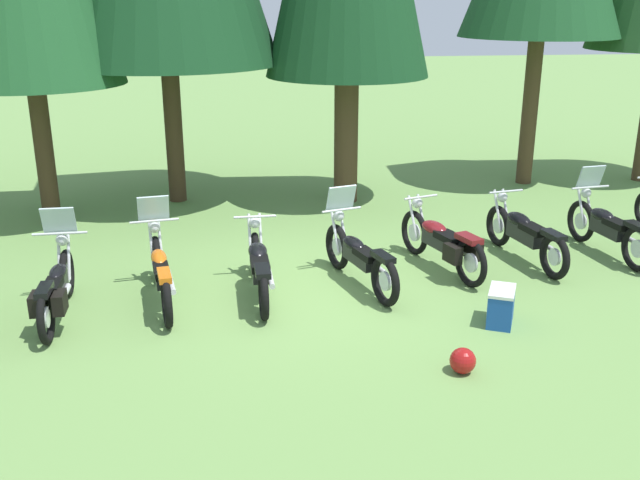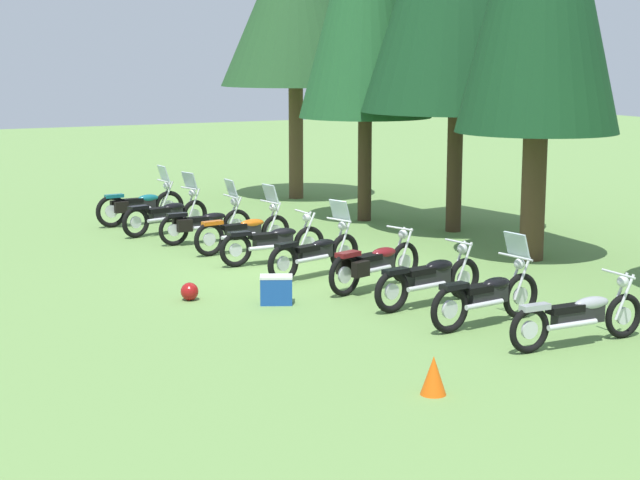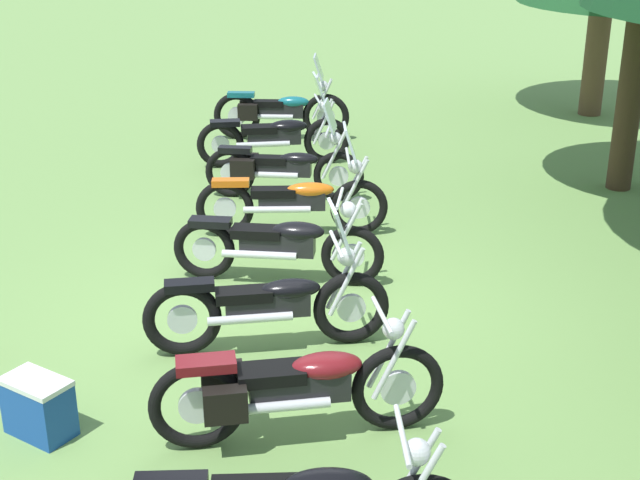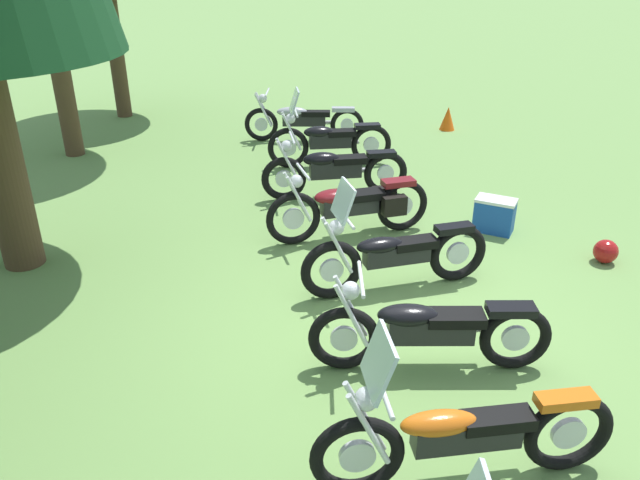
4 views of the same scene
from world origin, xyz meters
TOP-DOWN VIEW (x-y plane):
  - ground_plane at (0.00, 0.00)m, footprint 80.00×80.00m
  - motorcycle_0 at (-6.38, -1.25)m, footprint 0.65×2.24m
  - motorcycle_1 at (-4.95, -1.04)m, footprint 0.85×2.24m
  - motorcycle_2 at (-3.46, -0.69)m, footprint 0.72×2.15m
  - motorcycle_3 at (-2.16, -0.28)m, footprint 0.69×2.29m
  - motorcycle_4 at (-0.80, -0.23)m, footprint 0.62×2.26m
  - motorcycle_5 at (0.65, -0.03)m, footprint 0.87×2.18m
  - motorcycle_6 at (2.04, 0.41)m, footprint 0.94×2.19m
  - picnic_cooler at (2.25, -1.55)m, footprint 0.51×0.61m

SIDE VIEW (x-z plane):
  - ground_plane at x=0.00m, z-range 0.00..0.00m
  - picnic_cooler at x=2.25m, z-range 0.00..0.48m
  - motorcycle_4 at x=-0.80m, z-range -0.06..0.93m
  - motorcycle_2 at x=-3.46m, z-range -0.23..1.12m
  - motorcycle_3 at x=-2.16m, z-range -0.23..1.13m
  - motorcycle_5 at x=0.65m, z-range -0.23..1.14m
  - motorcycle_1 at x=-4.95m, z-range -0.22..1.14m
  - motorcycle_6 at x=2.04m, z-range -0.05..0.97m
  - motorcycle_0 at x=-6.38m, z-range -0.22..1.17m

